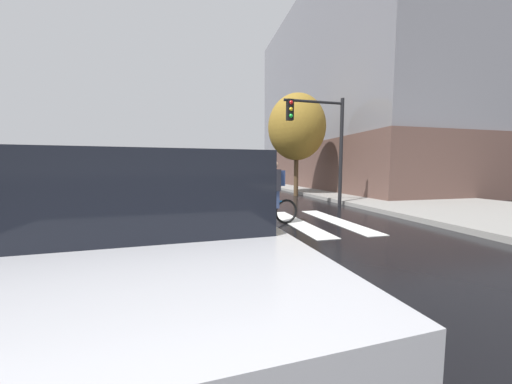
{
  "coord_description": "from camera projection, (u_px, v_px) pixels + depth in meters",
  "views": [
    {
      "loc": [
        -0.49,
        -6.6,
        1.47
      ],
      "look_at": [
        1.22,
        0.49,
        0.83
      ],
      "focal_mm": 18.43,
      "sensor_mm": 36.0,
      "label": 1
    }
  ],
  "objects": [
    {
      "name": "ground_plane",
      "position": [
        214.0,
        227.0,
        6.64
      ],
      "size": [
        120.0,
        120.0,
        0.0
      ],
      "primitive_type": "plane",
      "color": "black"
    },
    {
      "name": "sidewalk",
      "position": [
        481.0,
        211.0,
        8.68
      ],
      "size": [
        6.5,
        50.0,
        0.15
      ],
      "primitive_type": "cube",
      "color": "gray",
      "rests_on": "ground"
    },
    {
      "name": "crosswalk_stripes",
      "position": [
        232.0,
        226.0,
        6.74
      ],
      "size": [
        6.51,
        3.54,
        0.01
      ],
      "color": "silver",
      "rests_on": "ground"
    },
    {
      "name": "manhole_cover",
      "position": [
        288.0,
        259.0,
        4.29
      ],
      "size": [
        0.64,
        0.64,
        0.01
      ],
      "primitive_type": "cylinder",
      "color": "#473D1E",
      "rests_on": "ground"
    },
    {
      "name": "sedan_near",
      "position": [
        157.0,
        234.0,
        2.64
      ],
      "size": [
        2.32,
        4.68,
        1.59
      ],
      "color": "#B7B7BC",
      "rests_on": "ground"
    },
    {
      "name": "sedan_mid",
      "position": [
        214.0,
        176.0,
        25.72
      ],
      "size": [
        2.32,
        4.64,
        1.57
      ],
      "color": "silver",
      "rests_on": "ground"
    },
    {
      "name": "sedan_far",
      "position": [
        198.0,
        174.0,
        33.6
      ],
      "size": [
        2.19,
        4.5,
        1.54
      ],
      "color": "navy",
      "rests_on": "ground"
    },
    {
      "name": "cyclist",
      "position": [
        273.0,
        193.0,
        6.85
      ],
      "size": [
        1.7,
        0.39,
        1.69
      ],
      "color": "black",
      "rests_on": "ground"
    },
    {
      "name": "traffic_light_near",
      "position": [
        322.0,
        133.0,
        10.09
      ],
      "size": [
        2.47,
        0.28,
        4.2
      ],
      "color": "black",
      "rests_on": "ground"
    },
    {
      "name": "fire_hydrant",
      "position": [
        346.0,
        186.0,
        14.29
      ],
      "size": [
        0.33,
        0.22,
        0.78
      ],
      "color": "gold",
      "rests_on": "sidewalk"
    },
    {
      "name": "street_tree_near",
      "position": [
        297.0,
        127.0,
        14.11
      ],
      "size": [
        3.08,
        3.08,
        5.48
      ],
      "color": "#4C3823",
      "rests_on": "ground"
    },
    {
      "name": "corner_building",
      "position": [
        397.0,
        101.0,
        21.95
      ],
      "size": [
        17.92,
        20.01,
        14.35
      ],
      "color": "brown",
      "rests_on": "ground"
    }
  ]
}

